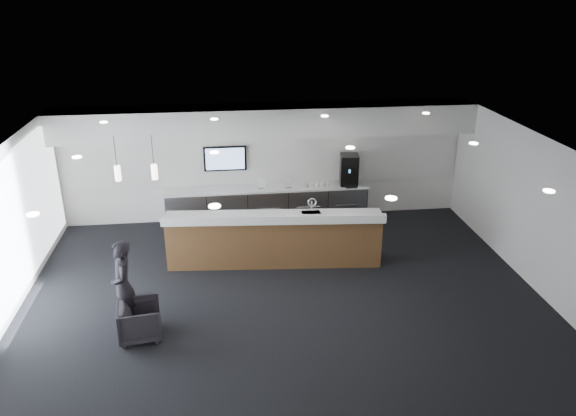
{
  "coord_description": "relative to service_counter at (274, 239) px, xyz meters",
  "views": [
    {
      "loc": [
        -1.07,
        -9.43,
        5.75
      ],
      "look_at": [
        0.24,
        1.3,
        1.33
      ],
      "focal_mm": 35.0,
      "sensor_mm": 36.0,
      "label": 1
    }
  ],
  "objects": [
    {
      "name": "alcove_panel",
      "position": [
        0.04,
        2.55,
        1.02
      ],
      "size": [
        9.8,
        0.06,
        1.4
      ],
      "primitive_type": "cube",
      "color": "silver",
      "rests_on": "back_wall"
    },
    {
      "name": "ceiling_can_lights",
      "position": [
        0.04,
        -1.42,
        2.39
      ],
      "size": [
        7.0,
        5.0,
        0.02
      ],
      "primitive_type": null,
      "color": "white",
      "rests_on": "ceiling"
    },
    {
      "name": "service_counter",
      "position": [
        0.0,
        0.0,
        0.0
      ],
      "size": [
        4.67,
        1.16,
        1.49
      ],
      "rotation": [
        0.0,
        0.0,
        -0.08
      ],
      "color": "brown",
      "rests_on": "ground"
    },
    {
      "name": "info_sign_right",
      "position": [
        0.55,
        2.11,
        0.5
      ],
      "size": [
        0.19,
        0.05,
        0.26
      ],
      "primitive_type": "cube",
      "rotation": [
        0.0,
        0.0,
        0.16
      ],
      "color": "white",
      "rests_on": "back_credenza"
    },
    {
      "name": "pendant_right",
      "position": [
        -3.06,
        -0.62,
        1.67
      ],
      "size": [
        0.12,
        0.12,
        0.3
      ],
      "primitive_type": "cylinder",
      "color": "beige",
      "rests_on": "ceiling"
    },
    {
      "name": "armchair",
      "position": [
        -2.56,
        -2.44,
        -0.25
      ],
      "size": [
        0.8,
        0.78,
        0.65
      ],
      "primitive_type": "imported",
      "rotation": [
        0.0,
        0.0,
        1.7
      ],
      "color": "black",
      "rests_on": "ground"
    },
    {
      "name": "cup_3",
      "position": [
        1.13,
        2.08,
        0.42
      ],
      "size": [
        0.14,
        0.14,
        0.1
      ],
      "primitive_type": "imported",
      "rotation": [
        0.0,
        0.0,
        1.94
      ],
      "color": "white",
      "rests_on": "back_credenza"
    },
    {
      "name": "pendant_left",
      "position": [
        -2.36,
        -0.62,
        1.67
      ],
      "size": [
        0.12,
        0.12,
        0.3
      ],
      "primitive_type": "cylinder",
      "color": "beige",
      "rests_on": "ceiling"
    },
    {
      "name": "back_credenza",
      "position": [
        0.04,
        2.22,
        -0.1
      ],
      "size": [
        5.06,
        0.66,
        0.95
      ],
      "color": "gray",
      "rests_on": "ground"
    },
    {
      "name": "cup_4",
      "position": [
        0.99,
        2.08,
        0.42
      ],
      "size": [
        0.15,
        0.15,
        0.1
      ],
      "primitive_type": "imported",
      "rotation": [
        0.0,
        0.0,
        2.58
      ],
      "color": "white",
      "rests_on": "back_credenza"
    },
    {
      "name": "coffee_machine",
      "position": [
        2.1,
        2.19,
        0.76
      ],
      "size": [
        0.5,
        0.6,
        0.77
      ],
      "rotation": [
        0.0,
        0.0,
        -0.13
      ],
      "color": "black",
      "rests_on": "back_credenza"
    },
    {
      "name": "ceiling",
      "position": [
        0.04,
        -1.42,
        2.42
      ],
      "size": [
        10.0,
        8.0,
        0.02
      ],
      "primitive_type": "cube",
      "color": "black",
      "rests_on": "back_wall"
    },
    {
      "name": "wall_tv",
      "position": [
        -0.96,
        2.48,
        1.07
      ],
      "size": [
        1.05,
        0.08,
        0.62
      ],
      "color": "black",
      "rests_on": "back_wall"
    },
    {
      "name": "window_blinds_wall",
      "position": [
        -4.92,
        -1.42,
        0.92
      ],
      "size": [
        0.04,
        7.36,
        2.55
      ],
      "primitive_type": "cube",
      "color": "#A9BACB",
      "rests_on": "left_wall"
    },
    {
      "name": "soffit_bulkhead",
      "position": [
        0.04,
        2.13,
        2.07
      ],
      "size": [
        10.0,
        0.9,
        0.7
      ],
      "primitive_type": "cube",
      "color": "silver",
      "rests_on": "back_wall"
    },
    {
      "name": "ground",
      "position": [
        0.04,
        -1.42,
        -0.58
      ],
      "size": [
        10.0,
        10.0,
        0.0
      ],
      "primitive_type": "plane",
      "color": "black",
      "rests_on": "ground"
    },
    {
      "name": "cup_2",
      "position": [
        1.27,
        2.08,
        0.42
      ],
      "size": [
        0.14,
        0.14,
        0.1
      ],
      "primitive_type": "imported",
      "rotation": [
        0.0,
        0.0,
        1.29
      ],
      "color": "white",
      "rests_on": "back_credenza"
    },
    {
      "name": "left_wall",
      "position": [
        -4.96,
        -1.42,
        0.92
      ],
      "size": [
        0.02,
        8.0,
        3.0
      ],
      "primitive_type": "cube",
      "color": "white",
      "rests_on": "ground"
    },
    {
      "name": "back_wall",
      "position": [
        0.04,
        2.58,
        0.92
      ],
      "size": [
        10.0,
        0.02,
        3.0
      ],
      "primitive_type": "cube",
      "color": "white",
      "rests_on": "ground"
    },
    {
      "name": "info_sign_left",
      "position": [
        -0.08,
        2.15,
        0.49
      ],
      "size": [
        0.18,
        0.04,
        0.24
      ],
      "primitive_type": "cube",
      "rotation": [
        0.0,
        0.0,
        -0.14
      ],
      "color": "white",
      "rests_on": "back_credenza"
    },
    {
      "name": "cup_1",
      "position": [
        1.41,
        2.08,
        0.42
      ],
      "size": [
        0.16,
        0.16,
        0.1
      ],
      "primitive_type": "imported",
      "rotation": [
        0.0,
        0.0,
        0.65
      ],
      "color": "white",
      "rests_on": "back_credenza"
    },
    {
      "name": "right_wall",
      "position": [
        5.04,
        -1.42,
        0.92
      ],
      "size": [
        0.02,
        8.0,
        3.0
      ],
      "primitive_type": "cube",
      "color": "white",
      "rests_on": "ground"
    },
    {
      "name": "lounge_guest",
      "position": [
        -2.84,
        -2.08,
        0.25
      ],
      "size": [
        0.52,
        0.67,
        1.65
      ],
      "primitive_type": "imported",
      "rotation": [
        0.0,
        0.0,
        -1.36
      ],
      "color": "black",
      "rests_on": "ground"
    },
    {
      "name": "cup_0",
      "position": [
        1.55,
        2.08,
        0.42
      ],
      "size": [
        0.11,
        0.11,
        0.1
      ],
      "primitive_type": "imported",
      "color": "white",
      "rests_on": "back_credenza"
    }
  ]
}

